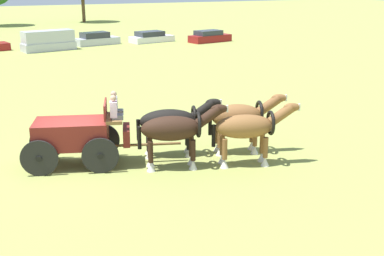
{
  "coord_description": "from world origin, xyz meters",
  "views": [
    {
      "loc": [
        -2.9,
        -16.87,
        6.47
      ],
      "look_at": [
        4.16,
        -1.12,
        1.2
      ],
      "focal_mm": 46.22,
      "sensor_mm": 36.0,
      "label": 1
    }
  ],
  "objects_px": {
    "draft_horse_lead_near": "(240,118)",
    "parked_vehicle_e": "(96,39)",
    "draft_horse_lead_off": "(249,128)",
    "show_wagon": "(77,134)",
    "draft_horse_rear_near": "(172,122)",
    "parked_vehicle_d": "(48,41)",
    "draft_horse_rear_off": "(175,130)",
    "parked_vehicle_g": "(210,37)",
    "parked_vehicle_f": "(151,37)"
  },
  "relations": [
    {
      "from": "draft_horse_lead_near",
      "to": "parked_vehicle_e",
      "type": "xyz_separation_m",
      "value": [
        2.6,
        33.7,
        -0.84
      ]
    },
    {
      "from": "draft_horse_lead_near",
      "to": "draft_horse_lead_off",
      "type": "bearing_deg",
      "value": -106.44
    },
    {
      "from": "show_wagon",
      "to": "parked_vehicle_e",
      "type": "height_order",
      "value": "show_wagon"
    },
    {
      "from": "draft_horse_rear_near",
      "to": "parked_vehicle_d",
      "type": "xyz_separation_m",
      "value": [
        0.08,
        30.72,
        -0.41
      ]
    },
    {
      "from": "draft_horse_rear_off",
      "to": "parked_vehicle_e",
      "type": "bearing_deg",
      "value": 80.92
    },
    {
      "from": "show_wagon",
      "to": "parked_vehicle_d",
      "type": "height_order",
      "value": "show_wagon"
    },
    {
      "from": "parked_vehicle_d",
      "to": "parked_vehicle_e",
      "type": "xyz_separation_m",
      "value": [
        5.0,
        2.22,
        -0.34
      ]
    },
    {
      "from": "draft_horse_lead_near",
      "to": "parked_vehicle_d",
      "type": "bearing_deg",
      "value": 94.35
    },
    {
      "from": "show_wagon",
      "to": "parked_vehicle_g",
      "type": "height_order",
      "value": "show_wagon"
    },
    {
      "from": "draft_horse_rear_off",
      "to": "parked_vehicle_g",
      "type": "distance_m",
      "value": 35.8
    },
    {
      "from": "draft_horse_lead_near",
      "to": "draft_horse_rear_off",
      "type": "bearing_deg",
      "value": -170.36
    },
    {
      "from": "draft_horse_rear_near",
      "to": "show_wagon",
      "type": "bearing_deg",
      "value": 173.7
    },
    {
      "from": "draft_horse_rear_off",
      "to": "draft_horse_lead_near",
      "type": "distance_m",
      "value": 2.9
    },
    {
      "from": "show_wagon",
      "to": "parked_vehicle_e",
      "type": "distance_m",
      "value": 33.67
    },
    {
      "from": "draft_horse_rear_near",
      "to": "parked_vehicle_f",
      "type": "height_order",
      "value": "draft_horse_rear_near"
    },
    {
      "from": "draft_horse_rear_off",
      "to": "parked_vehicle_d",
      "type": "relative_size",
      "value": 0.61
    },
    {
      "from": "parked_vehicle_d",
      "to": "parked_vehicle_g",
      "type": "xyz_separation_m",
      "value": [
        16.34,
        -0.37,
        -0.36
      ]
    },
    {
      "from": "parked_vehicle_d",
      "to": "parked_vehicle_f",
      "type": "relative_size",
      "value": 1.03
    },
    {
      "from": "draft_horse_lead_near",
      "to": "parked_vehicle_e",
      "type": "bearing_deg",
      "value": 85.58
    },
    {
      "from": "draft_horse_rear_off",
      "to": "parked_vehicle_e",
      "type": "distance_m",
      "value": 34.63
    },
    {
      "from": "draft_horse_lead_near",
      "to": "draft_horse_lead_off",
      "type": "relative_size",
      "value": 0.95
    },
    {
      "from": "draft_horse_lead_off",
      "to": "parked_vehicle_g",
      "type": "relative_size",
      "value": 0.64
    },
    {
      "from": "parked_vehicle_f",
      "to": "draft_horse_lead_near",
      "type": "bearing_deg",
      "value": -103.98
    },
    {
      "from": "show_wagon",
      "to": "draft_horse_rear_near",
      "type": "distance_m",
      "value": 3.5
    },
    {
      "from": "draft_horse_rear_off",
      "to": "parked_vehicle_g",
      "type": "bearing_deg",
      "value": 62.0
    },
    {
      "from": "draft_horse_lead_near",
      "to": "parked_vehicle_e",
      "type": "relative_size",
      "value": 0.63
    },
    {
      "from": "parked_vehicle_e",
      "to": "parked_vehicle_g",
      "type": "distance_m",
      "value": 11.63
    },
    {
      "from": "parked_vehicle_f",
      "to": "show_wagon",
      "type": "bearing_deg",
      "value": -113.83
    },
    {
      "from": "draft_horse_lead_near",
      "to": "parked_vehicle_d",
      "type": "distance_m",
      "value": 31.57
    },
    {
      "from": "draft_horse_rear_near",
      "to": "parked_vehicle_d",
      "type": "distance_m",
      "value": 30.72
    },
    {
      "from": "show_wagon",
      "to": "draft_horse_lead_near",
      "type": "relative_size",
      "value": 1.9
    },
    {
      "from": "show_wagon",
      "to": "draft_horse_rear_near",
      "type": "relative_size",
      "value": 1.79
    },
    {
      "from": "draft_horse_lead_near",
      "to": "parked_vehicle_g",
      "type": "bearing_deg",
      "value": 65.86
    },
    {
      "from": "parked_vehicle_d",
      "to": "parked_vehicle_g",
      "type": "height_order",
      "value": "parked_vehicle_d"
    },
    {
      "from": "draft_horse_rear_off",
      "to": "show_wagon",
      "type": "bearing_deg",
      "value": 152.31
    },
    {
      "from": "show_wagon",
      "to": "draft_horse_rear_near",
      "type": "height_order",
      "value": "show_wagon"
    },
    {
      "from": "parked_vehicle_g",
      "to": "draft_horse_lead_near",
      "type": "bearing_deg",
      "value": -114.14
    },
    {
      "from": "draft_horse_rear_off",
      "to": "draft_horse_lead_off",
      "type": "relative_size",
      "value": 1.0
    },
    {
      "from": "parked_vehicle_f",
      "to": "parked_vehicle_d",
      "type": "bearing_deg",
      "value": -169.14
    },
    {
      "from": "show_wagon",
      "to": "draft_horse_lead_off",
      "type": "distance_m",
      "value": 6.09
    },
    {
      "from": "show_wagon",
      "to": "parked_vehicle_d",
      "type": "relative_size",
      "value": 1.11
    },
    {
      "from": "parked_vehicle_e",
      "to": "parked_vehicle_f",
      "type": "distance_m",
      "value": 5.75
    },
    {
      "from": "parked_vehicle_f",
      "to": "parked_vehicle_g",
      "type": "relative_size",
      "value": 1.02
    },
    {
      "from": "show_wagon",
      "to": "draft_horse_lead_off",
      "type": "xyz_separation_m",
      "value": [
        5.59,
        -2.39,
        0.19
      ]
    },
    {
      "from": "parked_vehicle_e",
      "to": "draft_horse_rear_near",
      "type": "bearing_deg",
      "value": -98.77
    },
    {
      "from": "draft_horse_rear_off",
      "to": "parked_vehicle_g",
      "type": "relative_size",
      "value": 0.64
    },
    {
      "from": "parked_vehicle_d",
      "to": "parked_vehicle_e",
      "type": "distance_m",
      "value": 5.48
    },
    {
      "from": "draft_horse_lead_off",
      "to": "parked_vehicle_e",
      "type": "bearing_deg",
      "value": 85.14
    },
    {
      "from": "parked_vehicle_e",
      "to": "parked_vehicle_d",
      "type": "bearing_deg",
      "value": -156.02
    },
    {
      "from": "draft_horse_rear_off",
      "to": "draft_horse_lead_near",
      "type": "xyz_separation_m",
      "value": [
        2.86,
        0.49,
        -0.01
      ]
    }
  ]
}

